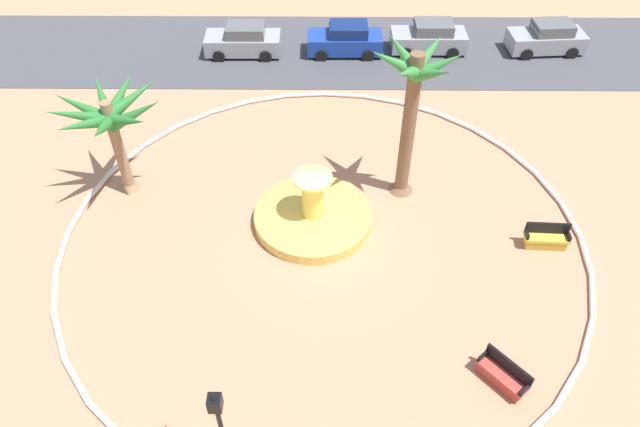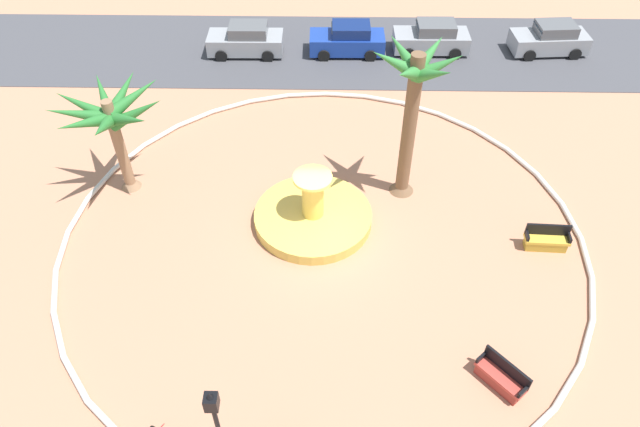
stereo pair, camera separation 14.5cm
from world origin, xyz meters
TOP-DOWN VIEW (x-y plane):
  - ground_plane at (0.00, 0.00)m, footprint 80.00×80.00m
  - plaza_curb at (0.00, 0.00)m, footprint 19.47×19.47m
  - street_asphalt at (0.00, 14.13)m, footprint 48.00×8.00m
  - fountain at (-0.40, 0.83)m, footprint 4.51×4.51m
  - palm_tree_near_fountain at (-7.94, 2.76)m, footprint 4.31×4.41m
  - palm_tree_by_curb at (3.16, 2.71)m, footprint 3.29×3.13m
  - bench_east at (8.18, -0.36)m, footprint 1.62×0.58m
  - bench_west at (5.37, -5.98)m, footprint 1.44×1.53m
  - parked_car_leftmost at (-4.33, 13.71)m, footprint 4.01×1.94m
  - parked_car_second at (1.13, 13.84)m, footprint 4.02×1.95m
  - parked_car_third at (5.67, 14.13)m, footprint 4.02×1.95m
  - parked_car_rightmost at (12.02, 14.12)m, footprint 4.12×2.16m

SIDE VIEW (x-z plane):
  - ground_plane at x=0.00m, z-range 0.00..0.00m
  - street_asphalt at x=0.00m, z-range 0.00..0.03m
  - plaza_curb at x=0.00m, z-range 0.00..0.20m
  - fountain at x=-0.40m, z-range -0.82..1.46m
  - bench_east at x=8.18m, z-range -0.15..0.85m
  - bench_west at x=5.37m, z-range -0.15..0.85m
  - parked_car_leftmost at x=-4.33m, z-range -0.05..1.61m
  - parked_car_second at x=1.13m, z-range -0.05..1.61m
  - parked_car_third at x=5.67m, z-range -0.05..1.61m
  - parked_car_rightmost at x=12.02m, z-range -0.05..1.61m
  - palm_tree_near_fountain at x=-7.94m, z-range 1.22..5.61m
  - palm_tree_by_curb at x=3.16m, z-range 1.22..7.61m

